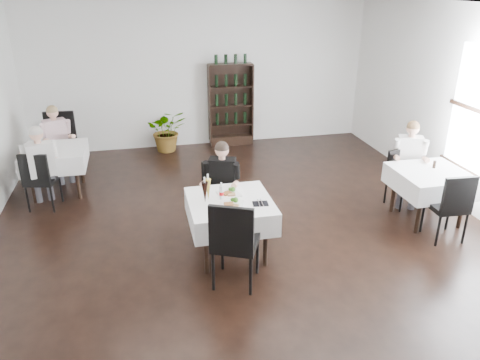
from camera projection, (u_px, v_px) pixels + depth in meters
name	position (u px, v px, depth m)	size (l,w,h in m)	color
room_shell	(254.00, 143.00, 5.57)	(9.00, 9.00, 9.00)	black
wine_shelf	(231.00, 106.00, 9.81)	(0.90, 0.28, 1.75)	black
main_table	(230.00, 211.00, 5.85)	(1.03, 1.03, 0.77)	black
left_table	(55.00, 157.00, 7.61)	(0.98, 0.98, 0.77)	black
right_table	(430.00, 181.00, 6.73)	(0.98, 0.98, 0.77)	black
potted_tree	(167.00, 130.00, 9.60)	(0.79, 0.68, 0.88)	#22521C
main_chair_far	(217.00, 191.00, 6.61)	(0.49, 0.50, 0.94)	black
main_chair_near	(234.00, 239.00, 5.21)	(0.66, 0.66, 1.09)	black
left_chair_far	(60.00, 141.00, 8.30)	(0.56, 0.56, 1.15)	black
left_chair_near	(39.00, 177.00, 7.06)	(0.52, 0.52, 0.94)	black
right_chair_far	(401.00, 174.00, 7.27)	(0.48, 0.48, 0.88)	black
right_chair_near	(451.00, 203.00, 6.18)	(0.47, 0.48, 0.99)	black
diner_main	(222.00, 181.00, 6.38)	(0.56, 0.60, 1.30)	#45454D
diner_left_far	(57.00, 137.00, 8.09)	(0.57, 0.61, 1.33)	#45454D
diner_left_near	(40.00, 161.00, 7.04)	(0.56, 0.60, 1.34)	#45454D
diner_right_far	(409.00, 157.00, 7.23)	(0.59, 0.62, 1.32)	#45454D
plate_far	(229.00, 193.00, 5.93)	(0.31, 0.31, 0.08)	white
plate_near	(232.00, 204.00, 5.64)	(0.35, 0.35, 0.09)	white
pilsner_dark	(205.00, 193.00, 5.67)	(0.08, 0.08, 0.34)	black
pilsner_lager	(208.00, 189.00, 5.75)	(0.08, 0.08, 0.34)	#B4952E
coke_bottle	(221.00, 192.00, 5.79)	(0.06, 0.06, 0.22)	silver
napkin_cutlery	(260.00, 203.00, 5.69)	(0.21, 0.21, 0.02)	black
pepper_mill	(434.00, 164.00, 6.76)	(0.04, 0.04, 0.11)	black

